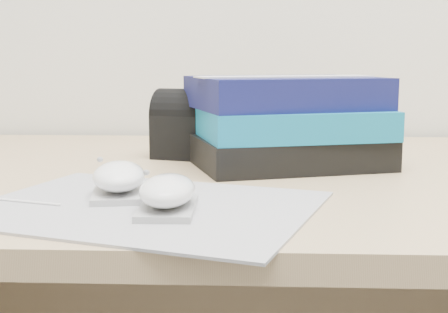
{
  "coord_description": "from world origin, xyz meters",
  "views": [
    {
      "loc": [
        -0.07,
        0.67,
        0.89
      ],
      "look_at": [
        -0.11,
        1.45,
        0.77
      ],
      "focal_mm": 50.0,
      "sensor_mm": 36.0,
      "label": 1
    }
  ],
  "objects_px": {
    "mouse_rear": "(119,179)",
    "mouse_front": "(167,193)",
    "pouch": "(194,125)",
    "desk": "(294,304)",
    "book_stack": "(286,122)"
  },
  "relations": [
    {
      "from": "mouse_front",
      "to": "pouch",
      "type": "distance_m",
      "value": 0.38
    },
    {
      "from": "mouse_rear",
      "to": "pouch",
      "type": "bearing_deg",
      "value": 78.83
    },
    {
      "from": "mouse_front",
      "to": "book_stack",
      "type": "relative_size",
      "value": 0.33
    },
    {
      "from": "mouse_rear",
      "to": "pouch",
      "type": "xyz_separation_m",
      "value": [
        0.06,
        0.31,
        0.03
      ]
    },
    {
      "from": "desk",
      "to": "mouse_rear",
      "type": "distance_m",
      "value": 0.43
    },
    {
      "from": "desk",
      "to": "pouch",
      "type": "height_order",
      "value": "pouch"
    },
    {
      "from": "mouse_rear",
      "to": "mouse_front",
      "type": "distance_m",
      "value": 0.1
    },
    {
      "from": "pouch",
      "to": "book_stack",
      "type": "bearing_deg",
      "value": -22.67
    },
    {
      "from": "desk",
      "to": "pouch",
      "type": "distance_m",
      "value": 0.34
    },
    {
      "from": "desk",
      "to": "book_stack",
      "type": "distance_m",
      "value": 0.3
    },
    {
      "from": "pouch",
      "to": "desk",
      "type": "bearing_deg",
      "value": -15.5
    },
    {
      "from": "pouch",
      "to": "mouse_front",
      "type": "bearing_deg",
      "value": -89.02
    },
    {
      "from": "book_stack",
      "to": "pouch",
      "type": "height_order",
      "value": "book_stack"
    },
    {
      "from": "mouse_front",
      "to": "desk",
      "type": "bearing_deg",
      "value": 64.4
    },
    {
      "from": "mouse_rear",
      "to": "pouch",
      "type": "relative_size",
      "value": 0.83
    }
  ]
}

